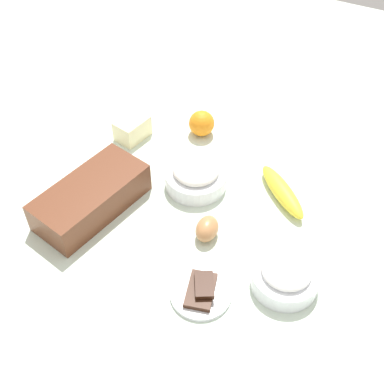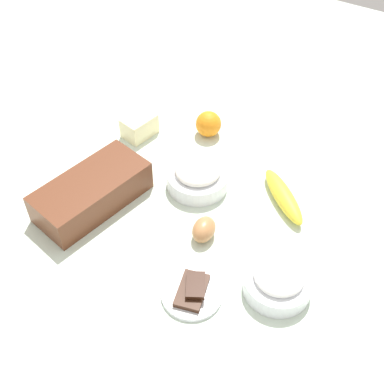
{
  "view_description": "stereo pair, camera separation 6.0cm",
  "coord_description": "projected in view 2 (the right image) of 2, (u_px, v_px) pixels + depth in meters",
  "views": [
    {
      "loc": [
        -0.75,
        -0.38,
        0.93
      ],
      "look_at": [
        0.0,
        0.0,
        0.04
      ],
      "focal_mm": 47.97,
      "sensor_mm": 36.0,
      "label": 1
    },
    {
      "loc": [
        -0.72,
        -0.43,
        0.93
      ],
      "look_at": [
        0.0,
        0.0,
        0.04
      ],
      "focal_mm": 47.97,
      "sensor_mm": 36.0,
      "label": 2
    }
  ],
  "objects": [
    {
      "name": "chocolate_plate",
      "position": [
        192.0,
        292.0,
        1.07
      ],
      "size": [
        0.13,
        0.13,
        0.03
      ],
      "color": "white",
      "rests_on": "ground_plane"
    },
    {
      "name": "banana",
      "position": [
        283.0,
        196.0,
        1.24
      ],
      "size": [
        0.16,
        0.17,
        0.04
      ],
      "primitive_type": "ellipsoid",
      "rotation": [
        0.0,
        0.0,
        0.85
      ],
      "color": "yellow",
      "rests_on": "ground_plane"
    },
    {
      "name": "butter_block",
      "position": [
        139.0,
        126.0,
        1.41
      ],
      "size": [
        0.1,
        0.08,
        0.06
      ],
      "primitive_type": "cube",
      "rotation": [
        0.0,
        0.0,
        -0.21
      ],
      "color": "#F4EDB2",
      "rests_on": "ground_plane"
    },
    {
      "name": "orange_fruit",
      "position": [
        208.0,
        124.0,
        1.41
      ],
      "size": [
        0.07,
        0.07,
        0.07
      ],
      "primitive_type": "sphere",
      "color": "orange",
      "rests_on": "ground_plane"
    },
    {
      "name": "loaf_pan",
      "position": [
        92.0,
        191.0,
        1.23
      ],
      "size": [
        0.3,
        0.19,
        0.08
      ],
      "rotation": [
        0.0,
        0.0,
        -0.21
      ],
      "color": "brown",
      "rests_on": "ground_plane"
    },
    {
      "name": "ground_plane",
      "position": [
        192.0,
        206.0,
        1.26
      ],
      "size": [
        2.4,
        2.4,
        0.02
      ],
      "primitive_type": "cube",
      "color": "silver"
    },
    {
      "name": "flour_bowl",
      "position": [
        198.0,
        176.0,
        1.27
      ],
      "size": [
        0.15,
        0.15,
        0.07
      ],
      "color": "white",
      "rests_on": "ground_plane"
    },
    {
      "name": "sugar_bowl",
      "position": [
        278.0,
        281.0,
        1.06
      ],
      "size": [
        0.14,
        0.14,
        0.07
      ],
      "color": "white",
      "rests_on": "ground_plane"
    },
    {
      "name": "egg_near_butter",
      "position": [
        204.0,
        229.0,
        1.17
      ],
      "size": [
        0.07,
        0.06,
        0.05
      ],
      "primitive_type": "ellipsoid",
      "rotation": [
        0.0,
        1.57,
        0.11
      ],
      "color": "#B77C4B",
      "rests_on": "ground_plane"
    }
  ]
}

